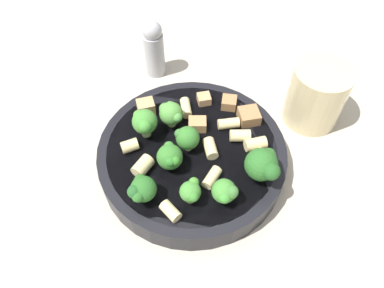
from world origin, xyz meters
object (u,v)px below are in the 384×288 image
Objects in this scene: broccoli_floret_2 at (171,113)px; rigatoni_7 at (212,177)px; rigatoni_5 at (228,123)px; rigatoni_1 at (186,108)px; broccoli_floret_7 at (170,157)px; chicken_chunk_3 at (146,107)px; broccoli_floret_0 at (225,192)px; rigatoni_2 at (265,158)px; broccoli_floret_4 at (142,189)px; drinking_glass at (315,98)px; broccoli_floret_6 at (145,122)px; chicken_chunk_1 at (196,124)px; pasta_bowl at (192,155)px; rigatoni_8 at (240,136)px; chicken_chunk_0 at (249,116)px; chicken_chunk_2 at (204,99)px; pepper_shaker at (154,48)px; rigatoni_0 at (143,166)px; rigatoni_9 at (255,144)px; broccoli_floret_3 at (187,136)px; broccoli_floret_5 at (263,164)px; rigatoni_3 at (210,148)px; broccoli_floret_1 at (191,192)px; rigatoni_6 at (130,146)px; rigatoni_4 at (171,211)px; chicken_chunk_4 at (229,103)px.

broccoli_floret_2 is 0.10m from rigatoni_7.
rigatoni_1 is at bearing -104.77° from rigatoni_5.
chicken_chunk_3 is at bearing -146.50° from broccoli_floret_7.
rigatoni_2 is (-0.06, 0.04, -0.01)m from broccoli_floret_0.
broccoli_floret_0 is 0.92× the size of broccoli_floret_4.
rigatoni_2 is at bearing 60.80° from rigatoni_1.
broccoli_floret_6 is at bearing -63.34° from drinking_glass.
pasta_bowl is at bearing 3.17° from chicken_chunk_1.
rigatoni_8 is 0.29× the size of drinking_glass.
broccoli_floret_2 is 0.04m from broccoli_floret_6.
chicken_chunk_0 is 1.50× the size of chicken_chunk_2.
chicken_chunk_1 is 0.05m from chicken_chunk_2.
pepper_shaker is at bearing -145.05° from rigatoni_1.
rigatoni_0 reaches higher than rigatoni_9.
broccoli_floret_6 reaches higher than chicken_chunk_1.
pepper_shaker is at bearing -151.67° from broccoli_floret_3.
rigatoni_1 is (-0.13, -0.07, -0.01)m from broccoli_floret_0.
chicken_chunk_1 is (-0.10, -0.05, -0.01)m from broccoli_floret_0.
rigatoni_1 is 0.08m from rigatoni_8.
broccoli_floret_7 is at bearing 108.55° from rigatoni_0.
broccoli_floret_5 is 1.66× the size of rigatoni_5.
rigatoni_2 is 0.07m from rigatoni_3.
broccoli_floret_0 reaches higher than rigatoni_2.
rigatoni_1 is (-0.13, -0.03, -0.01)m from broccoli_floret_1.
broccoli_floret_7 is at bearing -139.87° from broccoli_floret_1.
broccoli_floret_0 is at bearing 40.34° from broccoli_floret_3.
broccoli_floret_2 is 1.37× the size of rigatoni_9.
rigatoni_0 is 0.04m from rigatoni_6.
rigatoni_7 is at bearing 27.67° from rigatoni_1.
broccoli_floret_0 is 1.38× the size of rigatoni_4.
rigatoni_0 is at bearing -88.42° from rigatoni_7.
rigatoni_1 is 1.05× the size of rigatoni_7.
rigatoni_8 is at bearing 160.15° from rigatoni_7.
pasta_bowl is 9.27× the size of rigatoni_3.
rigatoni_4 is (0.09, -0.03, -0.00)m from rigatoni_3.
rigatoni_4 is at bearing -40.93° from broccoli_floret_1.
rigatoni_6 is (0.03, -0.01, -0.02)m from broccoli_floret_6.
broccoli_floret_0 is 1.45× the size of chicken_chunk_1.
broccoli_floret_7 is 0.07m from chicken_chunk_1.
rigatoni_3 is at bearing 172.12° from broccoli_floret_1.
broccoli_floret_3 is 0.06m from rigatoni_7.
rigatoni_3 is (-0.03, 0.04, -0.01)m from broccoli_floret_7.
rigatoni_7 is (0.04, 0.01, -0.00)m from rigatoni_3.
drinking_glass is (-0.15, 0.17, -0.02)m from broccoli_floret_7.
rigatoni_0 is 0.26m from drinking_glass.
rigatoni_6 is 0.15m from chicken_chunk_4.
broccoli_floret_4 is (0.08, -0.03, 0.00)m from broccoli_floret_3.
broccoli_floret_4 is 0.10m from rigatoni_3.
rigatoni_6 is at bearing -60.86° from chicken_chunk_0.
broccoli_floret_7 is at bearing -25.66° from chicken_chunk_4.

